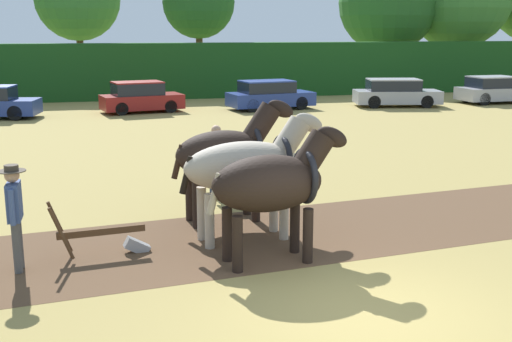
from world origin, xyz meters
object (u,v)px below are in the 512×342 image
at_px(tree_center, 388,3).
at_px(draft_horse_lead_right, 248,166).
at_px(farmer_at_plow, 15,209).
at_px(plow, 110,237).
at_px(draft_horse_trail_left, 228,153).
at_px(farmer_beside_team, 216,155).
at_px(tree_center_left, 199,2).
at_px(draft_horse_lead_left, 273,183).
at_px(parked_car_center, 269,95).
at_px(parked_car_right, 494,90).
at_px(parked_car_center_left, 141,98).
at_px(parked_car_center_right, 396,93).

bearing_deg(tree_center, draft_horse_lead_right, -118.94).
relative_size(draft_horse_lead_right, farmer_at_plow, 1.62).
bearing_deg(plow, draft_horse_lead_right, 0.00).
relative_size(draft_horse_trail_left, farmer_beside_team, 1.58).
bearing_deg(farmer_beside_team, tree_center_left, 21.97).
height_order(farmer_at_plow, farmer_beside_team, farmer_at_plow).
xyz_separation_m(draft_horse_lead_left, parked_car_center, (5.42, 20.78, -0.70)).
bearing_deg(draft_horse_trail_left, tree_center, 53.25).
bearing_deg(draft_horse_trail_left, parked_car_right, 38.13).
height_order(draft_horse_lead_right, parked_car_center_left, draft_horse_lead_right).
height_order(tree_center_left, farmer_beside_team, tree_center_left).
relative_size(parked_car_center_left, parked_car_center, 0.92).
xyz_separation_m(tree_center_left, farmer_beside_team, (-3.82, -27.43, -4.58)).
bearing_deg(draft_horse_trail_left, parked_car_center_left, 85.37).
bearing_deg(farmer_beside_team, draft_horse_lead_right, -149.93).
bearing_deg(parked_car_center, draft_horse_lead_left, -113.41).
relative_size(tree_center_left, parked_car_center_right, 1.72).
distance_m(draft_horse_trail_left, farmer_beside_team, 2.12).
bearing_deg(draft_horse_lead_left, tree_center, 55.68).
distance_m(tree_center_left, farmer_beside_team, 28.07).
relative_size(draft_horse_lead_right, plow, 1.65).
bearing_deg(tree_center_left, farmer_beside_team, -97.92).
height_order(parked_car_center_left, parked_car_center_right, parked_car_center_left).
bearing_deg(parked_car_right, tree_center_left, 138.60).
bearing_deg(plow, draft_horse_trail_left, 26.15).
bearing_deg(parked_car_right, draft_horse_lead_left, -133.56).
bearing_deg(farmer_beside_team, draft_horse_trail_left, -153.69).
distance_m(farmer_at_plow, parked_car_right, 29.85).
xyz_separation_m(tree_center_left, draft_horse_lead_right, (-3.81, -30.78, -4.15)).
bearing_deg(plow, tree_center, 51.16).
height_order(draft_horse_lead_right, farmer_at_plow, draft_horse_lead_right).
height_order(plow, farmer_beside_team, farmer_beside_team).
height_order(draft_horse_trail_left, farmer_at_plow, draft_horse_trail_left).
distance_m(parked_car_center_right, parked_car_right, 5.84).
bearing_deg(parked_car_center, draft_horse_lead_right, -114.72).
bearing_deg(parked_car_right, draft_horse_lead_right, -135.62).
relative_size(draft_horse_lead_left, draft_horse_lead_right, 0.90).
height_order(draft_horse_lead_left, plow, draft_horse_lead_left).
distance_m(plow, parked_car_center, 21.42).
relative_size(draft_horse_lead_left, parked_car_center, 0.59).
height_order(draft_horse_lead_left, parked_car_center_left, draft_horse_lead_left).
relative_size(draft_horse_trail_left, parked_car_center_right, 0.59).
bearing_deg(draft_horse_trail_left, farmer_beside_team, 79.86).
height_order(parked_car_center_left, parked_car_right, parked_car_center_left).
relative_size(tree_center, draft_horse_lead_left, 3.48).
relative_size(parked_car_center, parked_car_right, 1.13).
bearing_deg(farmer_at_plow, tree_center_left, 75.77).
bearing_deg(draft_horse_lead_right, parked_car_center_right, 50.80).
xyz_separation_m(tree_center_left, plow, (-6.41, -31.08, -5.27)).
bearing_deg(parked_car_center_right, draft_horse_trail_left, -112.96).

